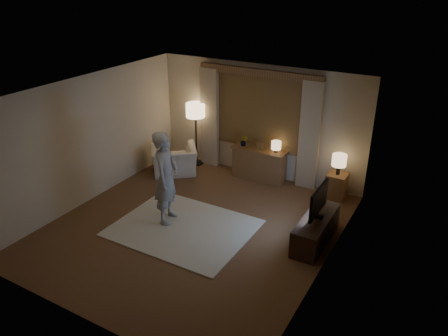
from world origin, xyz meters
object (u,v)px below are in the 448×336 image
Objects in this scene: tv_stand at (316,230)px; person at (166,178)px; sideboard at (259,165)px; side_table at (336,186)px; armchair at (174,160)px.

person is (-2.70, -0.72, 0.68)m from tv_stand.
tv_stand is at bearing -42.51° from sideboard.
person is (-2.54, -2.50, 0.65)m from side_table.
person reaches higher than tv_stand.
side_table is at bearing -61.58° from person.
person is (1.16, -1.81, 0.59)m from armchair.
armchair is at bearing -169.53° from side_table.
tv_stand is at bearing -91.18° from person.
armchair is 0.73× the size of tv_stand.
armchair reaches higher than side_table.
armchair reaches higher than tv_stand.
side_table is 0.31× the size of person.
sideboard is at bearing 178.43° from side_table.
side_table is 3.62m from person.
person reaches higher than side_table.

